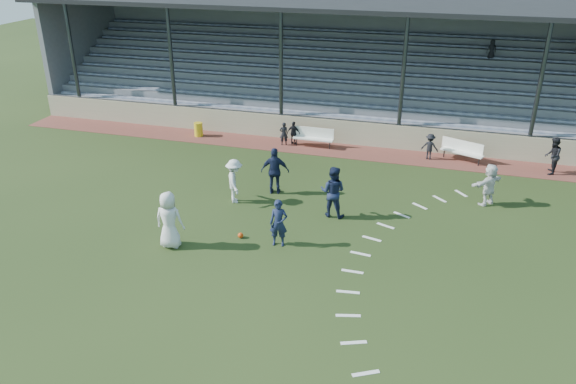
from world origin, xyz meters
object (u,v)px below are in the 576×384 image
at_px(trash_bin, 198,129).
at_px(official, 553,156).
at_px(football, 241,235).
at_px(bench_right, 462,149).
at_px(player_navy_lead, 279,223).
at_px(bench_left, 314,136).
at_px(player_white_lead, 169,220).

distance_m(trash_bin, official, 17.06).
bearing_deg(football, bench_right, 52.77).
xyz_separation_m(player_navy_lead, official, (9.75, 9.26, 0.01)).
xyz_separation_m(bench_left, player_white_lead, (-2.37, -10.82, 0.42)).
relative_size(trash_bin, football, 3.65).
relative_size(trash_bin, player_white_lead, 0.36).
relative_size(trash_bin, official, 0.43).
bearing_deg(trash_bin, official, -1.02).
height_order(bench_left, bench_right, same).
relative_size(trash_bin, player_navy_lead, 0.43).
height_order(bench_right, official, official).
relative_size(bench_right, player_white_lead, 0.99).
height_order(bench_right, trash_bin, bench_right).
relative_size(bench_right, football, 10.20).
relative_size(bench_left, bench_right, 1.00).
relative_size(football, player_navy_lead, 0.12).
bearing_deg(bench_right, trash_bin, -156.12).
bearing_deg(player_white_lead, player_navy_lead, -165.87).
bearing_deg(trash_bin, player_white_lead, -70.41).
bearing_deg(bench_left, bench_right, 1.71).
xyz_separation_m(bench_right, official, (3.79, -0.53, 0.27)).
bearing_deg(bench_right, football, -104.35).
bearing_deg(bench_left, player_navy_lead, -82.23).
relative_size(bench_left, trash_bin, 2.81).
xyz_separation_m(bench_left, official, (10.88, -0.46, 0.27)).
distance_m(bench_left, football, 9.66).
distance_m(football, player_white_lead, 2.56).
relative_size(bench_right, trash_bin, 2.79).
xyz_separation_m(trash_bin, player_white_lead, (3.80, -10.66, 0.63)).
bearing_deg(player_navy_lead, bench_left, 88.26).
xyz_separation_m(football, player_navy_lead, (1.43, -0.08, 0.74)).
xyz_separation_m(bench_right, player_navy_lead, (-5.96, -9.80, 0.26)).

